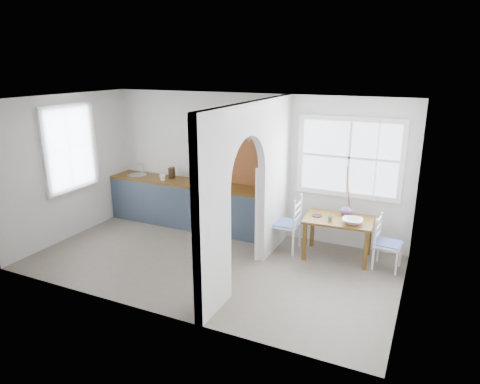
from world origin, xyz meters
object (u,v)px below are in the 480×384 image
at_px(chair_right, 388,243).
at_px(kettle, 268,187).
at_px(vase, 347,210).
at_px(chair_left, 285,223).
at_px(dining_table, 338,238).

height_order(chair_right, kettle, kettle).
bearing_deg(chair_right, vase, 74.01).
xyz_separation_m(chair_left, chair_right, (1.69, 0.00, -0.07)).
distance_m(dining_table, vase, 0.49).
height_order(dining_table, kettle, kettle).
xyz_separation_m(chair_right, kettle, (-2.13, 0.28, 0.58)).
relative_size(chair_left, vase, 4.81).
height_order(chair_left, kettle, kettle).
bearing_deg(dining_table, kettle, 167.80).
distance_m(chair_right, kettle, 2.22).
relative_size(chair_left, kettle, 4.80).
xyz_separation_m(dining_table, vase, (0.08, 0.19, 0.44)).
height_order(kettle, vase, kettle).
height_order(chair_left, vase, chair_left).
xyz_separation_m(dining_table, kettle, (-1.33, 0.20, 0.66)).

